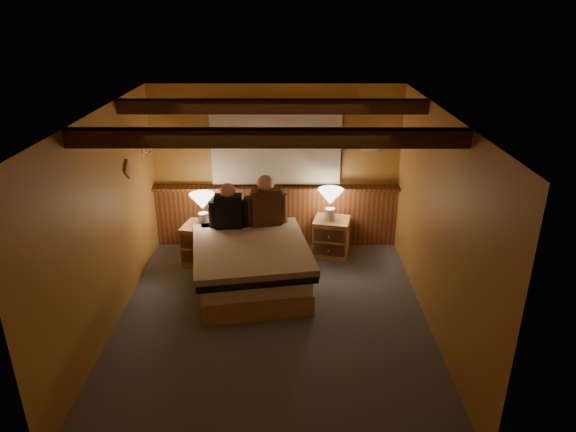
{
  "coord_description": "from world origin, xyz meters",
  "views": [
    {
      "loc": [
        0.2,
        -5.09,
        3.42
      ],
      "look_at": [
        0.18,
        0.4,
        1.14
      ],
      "focal_mm": 32.0,
      "sensor_mm": 36.0,
      "label": 1
    }
  ],
  "objects_px": {
    "lamp_left": "(202,203)",
    "person_left": "(228,209)",
    "nightstand_left": "(203,244)",
    "bed": "(251,263)",
    "lamp_right": "(330,199)",
    "person_right": "(266,204)",
    "nightstand_right": "(331,237)",
    "duffel_bag": "(217,263)"
  },
  "relations": [
    {
      "from": "bed",
      "to": "nightstand_right",
      "type": "bearing_deg",
      "value": 29.19
    },
    {
      "from": "duffel_bag",
      "to": "bed",
      "type": "bearing_deg",
      "value": -40.31
    },
    {
      "from": "lamp_left",
      "to": "person_left",
      "type": "bearing_deg",
      "value": -24.82
    },
    {
      "from": "lamp_right",
      "to": "duffel_bag",
      "type": "xyz_separation_m",
      "value": [
        -1.56,
        -0.55,
        -0.73
      ]
    },
    {
      "from": "lamp_left",
      "to": "person_left",
      "type": "relative_size",
      "value": 0.7
    },
    {
      "from": "person_left",
      "to": "person_right",
      "type": "xyz_separation_m",
      "value": [
        0.5,
        0.11,
        0.03
      ]
    },
    {
      "from": "lamp_right",
      "to": "duffel_bag",
      "type": "distance_m",
      "value": 1.81
    },
    {
      "from": "bed",
      "to": "person_left",
      "type": "height_order",
      "value": "person_left"
    },
    {
      "from": "bed",
      "to": "lamp_right",
      "type": "distance_m",
      "value": 1.5
    },
    {
      "from": "lamp_left",
      "to": "person_left",
      "type": "height_order",
      "value": "person_left"
    },
    {
      "from": "nightstand_left",
      "to": "person_right",
      "type": "height_order",
      "value": "person_right"
    },
    {
      "from": "person_right",
      "to": "bed",
      "type": "bearing_deg",
      "value": -119.29
    },
    {
      "from": "nightstand_left",
      "to": "duffel_bag",
      "type": "xyz_separation_m",
      "value": [
        0.23,
        -0.31,
        -0.14
      ]
    },
    {
      "from": "lamp_right",
      "to": "duffel_bag",
      "type": "bearing_deg",
      "value": -160.52
    },
    {
      "from": "person_right",
      "to": "duffel_bag",
      "type": "xyz_separation_m",
      "value": [
        -0.67,
        -0.26,
        -0.76
      ]
    },
    {
      "from": "lamp_left",
      "to": "duffel_bag",
      "type": "xyz_separation_m",
      "value": [
        0.21,
        -0.33,
        -0.75
      ]
    },
    {
      "from": "person_left",
      "to": "person_right",
      "type": "height_order",
      "value": "person_right"
    },
    {
      "from": "lamp_left",
      "to": "lamp_right",
      "type": "distance_m",
      "value": 1.78
    },
    {
      "from": "bed",
      "to": "person_left",
      "type": "distance_m",
      "value": 0.8
    },
    {
      "from": "bed",
      "to": "person_left",
      "type": "relative_size",
      "value": 3.11
    },
    {
      "from": "nightstand_right",
      "to": "person_left",
      "type": "bearing_deg",
      "value": -151.71
    },
    {
      "from": "nightstand_left",
      "to": "bed",
      "type": "bearing_deg",
      "value": -30.16
    },
    {
      "from": "person_left",
      "to": "duffel_bag",
      "type": "xyz_separation_m",
      "value": [
        -0.17,
        -0.16,
        -0.73
      ]
    },
    {
      "from": "person_right",
      "to": "duffel_bag",
      "type": "relative_size",
      "value": 1.51
    },
    {
      "from": "person_right",
      "to": "nightstand_left",
      "type": "bearing_deg",
      "value": 164.42
    },
    {
      "from": "bed",
      "to": "nightstand_left",
      "type": "distance_m",
      "value": 0.96
    },
    {
      "from": "bed",
      "to": "person_right",
      "type": "distance_m",
      "value": 0.85
    },
    {
      "from": "bed",
      "to": "lamp_right",
      "type": "relative_size",
      "value": 4.33
    },
    {
      "from": "lamp_left",
      "to": "person_right",
      "type": "height_order",
      "value": "person_right"
    },
    {
      "from": "bed",
      "to": "person_right",
      "type": "bearing_deg",
      "value": 63.16
    },
    {
      "from": "nightstand_left",
      "to": "lamp_left",
      "type": "relative_size",
      "value": 1.33
    },
    {
      "from": "nightstand_left",
      "to": "nightstand_right",
      "type": "distance_m",
      "value": 1.84
    },
    {
      "from": "person_right",
      "to": "nightstand_right",
      "type": "bearing_deg",
      "value": 6.05
    },
    {
      "from": "lamp_right",
      "to": "person_right",
      "type": "xyz_separation_m",
      "value": [
        -0.9,
        -0.29,
        0.03
      ]
    },
    {
      "from": "bed",
      "to": "lamp_left",
      "type": "height_order",
      "value": "lamp_left"
    },
    {
      "from": "nightstand_left",
      "to": "lamp_left",
      "type": "distance_m",
      "value": 0.6
    },
    {
      "from": "lamp_left",
      "to": "person_right",
      "type": "distance_m",
      "value": 0.88
    },
    {
      "from": "person_right",
      "to": "lamp_right",
      "type": "bearing_deg",
      "value": 5.38
    },
    {
      "from": "lamp_right",
      "to": "nightstand_right",
      "type": "bearing_deg",
      "value": 35.24
    },
    {
      "from": "lamp_right",
      "to": "person_left",
      "type": "height_order",
      "value": "person_left"
    },
    {
      "from": "nightstand_left",
      "to": "lamp_left",
      "type": "xyz_separation_m",
      "value": [
        0.02,
        0.02,
        0.6
      ]
    },
    {
      "from": "bed",
      "to": "nightstand_left",
      "type": "height_order",
      "value": "bed"
    }
  ]
}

